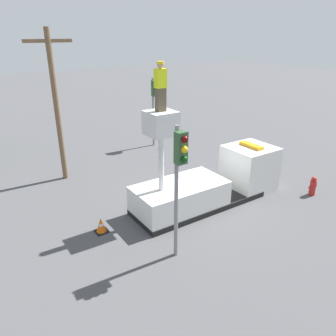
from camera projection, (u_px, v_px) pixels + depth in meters
name	position (u px, v px, depth m)	size (l,w,h in m)	color
ground_plane	(199.00, 205.00, 14.73)	(120.00, 120.00, 0.00)	#4C4C4F
bucket_truck	(211.00, 183.00, 14.71)	(7.20, 2.12, 4.51)	black
worker	(160.00, 87.00, 11.65)	(0.40, 0.26, 1.75)	brown
traffic_light_pole	(179.00, 169.00, 10.06)	(0.34, 0.57, 4.64)	gray
traffic_light_across	(154.00, 99.00, 21.26)	(0.34, 0.57, 4.53)	gray
fire_hydrant	(313.00, 186.00, 15.48)	(0.53, 0.29, 0.93)	#B2231E
traffic_cone_rear	(101.00, 225.00, 12.63)	(0.49, 0.49, 0.60)	black
utility_pole	(56.00, 102.00, 15.95)	(2.20, 0.26, 7.43)	brown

